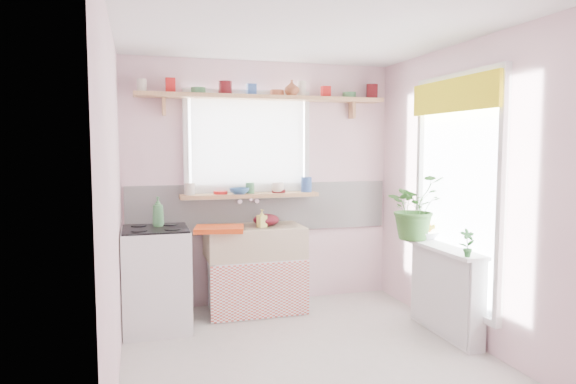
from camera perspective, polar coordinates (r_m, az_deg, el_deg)
name	(u,v)px	position (r m, az deg, el deg)	size (l,w,h in m)	color
room	(349,175)	(4.84, 6.76, 1.94)	(3.20, 3.20, 3.20)	beige
sink_unit	(255,268)	(5.14, -3.73, -8.45)	(0.95, 0.65, 1.11)	white
cooker	(156,278)	(4.78, -14.41, -9.28)	(0.58, 0.58, 0.93)	white
radiator_ledge	(446,290)	(4.72, 17.13, -10.33)	(0.22, 0.95, 0.78)	white
windowsill	(250,195)	(5.20, -4.23, -0.37)	(1.40, 0.22, 0.04)	tan
pine_shelf	(264,98)	(5.22, -2.64, 10.43)	(2.52, 0.24, 0.04)	tan
shelf_crockery	(262,90)	(5.22, -2.90, 11.25)	(2.47, 0.11, 0.12)	silver
sill_crockery	(250,188)	(5.19, -4.24, 0.47)	(1.35, 0.11, 0.12)	silver
dish_tray	(219,229)	(4.80, -7.64, -4.09)	(0.44, 0.33, 0.04)	#DE4313
colander	(266,220)	(5.09, -2.44, -3.10)	(0.26, 0.26, 0.12)	#550E1B
jade_plant	(415,207)	(4.88, 13.88, -1.62)	(0.54, 0.47, 0.60)	#366829
fruit_bowl	(425,235)	(4.98, 15.01, -4.61)	(0.29, 0.29, 0.07)	white
herb_pot	(467,243)	(4.24, 19.30, -5.36)	(0.12, 0.08, 0.22)	#2D7230
soap_bottle_sink	(262,218)	(4.98, -2.92, -2.95)	(0.08, 0.08, 0.17)	#E4DE65
sill_cup	(278,188)	(5.24, -1.14, 0.47)	(0.13, 0.13, 0.10)	silver
sill_bowl	(239,191)	(5.11, -5.44, 0.09)	(0.19, 0.19, 0.06)	#2E5D95
shelf_vase	(292,88)	(5.25, 0.42, 11.49)	(0.15, 0.15, 0.16)	brown
cooker_bottle	(158,212)	(4.75, -14.25, -2.12)	(0.10, 0.10, 0.27)	#43864C
fruit	(426,228)	(4.98, 15.05, -3.92)	(0.20, 0.14, 0.10)	orange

